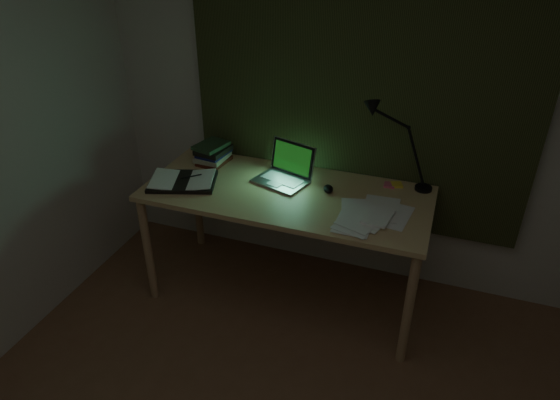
# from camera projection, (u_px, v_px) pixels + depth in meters

# --- Properties ---
(wall_back) EXTENTS (3.50, 0.00, 2.50)m
(wall_back) POSITION_uv_depth(u_px,v_px,m) (358.00, 107.00, 3.20)
(wall_back) COLOR beige
(wall_back) RESTS_ON ground
(curtain) EXTENTS (2.20, 0.06, 2.00)m
(curtain) POSITION_uv_depth(u_px,v_px,m) (360.00, 78.00, 3.07)
(curtain) COLOR #272E17
(curtain) RESTS_ON wall_back
(desk) EXTENTS (1.79, 0.78, 0.82)m
(desk) POSITION_uv_depth(u_px,v_px,m) (286.00, 245.00, 3.33)
(desk) COLOR #DAB575
(desk) RESTS_ON floor
(laptop) EXTENTS (0.43, 0.45, 0.24)m
(laptop) POSITION_uv_depth(u_px,v_px,m) (280.00, 166.00, 3.17)
(laptop) COLOR #A2A2A6
(laptop) RESTS_ON desk
(open_textbook) EXTENTS (0.49, 0.42, 0.04)m
(open_textbook) POSITION_uv_depth(u_px,v_px,m) (183.00, 181.00, 3.21)
(open_textbook) COLOR white
(open_textbook) RESTS_ON desk
(book_stack) EXTENTS (0.22, 0.25, 0.15)m
(book_stack) POSITION_uv_depth(u_px,v_px,m) (213.00, 153.00, 3.45)
(book_stack) COLOR white
(book_stack) RESTS_ON desk
(loose_papers) EXTENTS (0.34, 0.36, 0.02)m
(loose_papers) POSITION_uv_depth(u_px,v_px,m) (370.00, 215.00, 2.87)
(loose_papers) COLOR silver
(loose_papers) RESTS_ON desk
(mouse) EXTENTS (0.09, 0.11, 0.04)m
(mouse) POSITION_uv_depth(u_px,v_px,m) (328.00, 189.00, 3.12)
(mouse) COLOR black
(mouse) RESTS_ON desk
(sticky_yellow) EXTENTS (0.09, 0.09, 0.01)m
(sticky_yellow) POSITION_uv_depth(u_px,v_px,m) (397.00, 185.00, 3.19)
(sticky_yellow) COLOR yellow
(sticky_yellow) RESTS_ON desk
(sticky_pink) EXTENTS (0.07, 0.07, 0.01)m
(sticky_pink) POSITION_uv_depth(u_px,v_px,m) (389.00, 185.00, 3.19)
(sticky_pink) COLOR #F15D80
(sticky_pink) RESTS_ON desk
(desk_lamp) EXTENTS (0.41, 0.34, 0.58)m
(desk_lamp) POSITION_uv_depth(u_px,v_px,m) (430.00, 148.00, 3.00)
(desk_lamp) COLOR black
(desk_lamp) RESTS_ON desk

